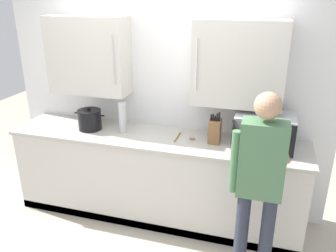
{
  "coord_description": "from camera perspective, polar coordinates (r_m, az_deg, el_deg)",
  "views": [
    {
      "loc": [
        1.05,
        -2.26,
        2.34
      ],
      "look_at": [
        0.15,
        0.78,
        1.1
      ],
      "focal_mm": 36.83,
      "sensor_mm": 36.0,
      "label": 1
    }
  ],
  "objects": [
    {
      "name": "stock_pot",
      "position": [
        3.79,
        -12.82,
        1.05
      ],
      "size": [
        0.35,
        0.25,
        0.25
      ],
      "color": "black",
      "rests_on": "counter_unit"
    },
    {
      "name": "wooden_spoon",
      "position": [
        3.5,
        2.74,
        -1.93
      ],
      "size": [
        0.19,
        0.25,
        0.02
      ],
      "color": "#A37547",
      "rests_on": "counter_unit"
    },
    {
      "name": "person_figure",
      "position": [
        2.76,
        14.93,
        -8.22
      ],
      "size": [
        0.44,
        0.53,
        1.69
      ],
      "color": "#282D3D",
      "rests_on": "ground_plane"
    },
    {
      "name": "microwave_oven",
      "position": [
        3.36,
        15.11,
        -0.87
      ],
      "size": [
        0.56,
        0.75,
        0.33
      ],
      "color": "#B7BABF",
      "rests_on": "counter_unit"
    },
    {
      "name": "back_wall_tiled",
      "position": [
        3.66,
        -0.71,
        7.08
      ],
      "size": [
        3.53,
        0.44,
        2.6
      ],
      "color": "white",
      "rests_on": "ground_plane"
    },
    {
      "name": "counter_unit",
      "position": [
        3.76,
        -2.01,
        -8.41
      ],
      "size": [
        3.08,
        0.65,
        0.95
      ],
      "color": "beige",
      "rests_on": "ground_plane"
    },
    {
      "name": "knife_block",
      "position": [
        3.4,
        7.75,
        -0.81
      ],
      "size": [
        0.11,
        0.15,
        0.32
      ],
      "color": "brown",
      "rests_on": "counter_unit"
    },
    {
      "name": "thermos_flask",
      "position": [
        3.62,
        -7.56,
        1.42
      ],
      "size": [
        0.09,
        0.09,
        0.33
      ],
      "color": "#B7BABF",
      "rests_on": "counter_unit"
    }
  ]
}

